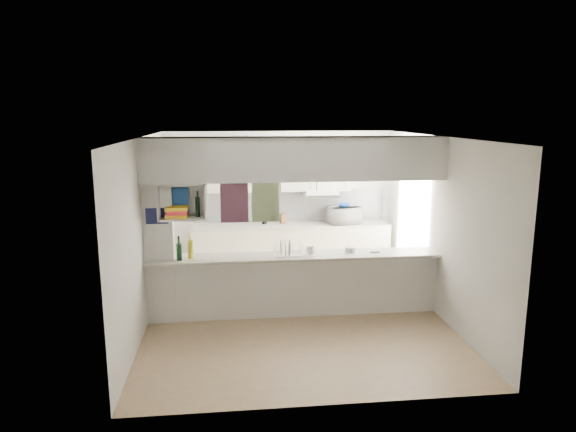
{
  "coord_description": "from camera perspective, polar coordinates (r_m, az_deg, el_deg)",
  "views": [
    {
      "loc": [
        -0.89,
        -7.06,
        2.91
      ],
      "look_at": [
        -0.04,
        0.5,
        1.39
      ],
      "focal_mm": 32.0,
      "sensor_mm": 36.0,
      "label": 1
    }
  ],
  "objects": [
    {
      "name": "wall_back",
      "position": [
        9.64,
        -1.0,
        1.67
      ],
      "size": [
        4.2,
        0.0,
        4.2
      ],
      "primitive_type": "plane",
      "rotation": [
        1.57,
        0.0,
        0.0
      ],
      "color": "silver",
      "rests_on": "floor"
    },
    {
      "name": "wine_bottles",
      "position": [
        7.28,
        -11.37,
        -3.72
      ],
      "size": [
        0.23,
        0.16,
        0.36
      ],
      "color": "black",
      "rests_on": "breakfast_bar"
    },
    {
      "name": "wall_left",
      "position": [
        7.35,
        -15.71,
        -1.8
      ],
      "size": [
        0.0,
        4.8,
        4.8
      ],
      "primitive_type": "plane",
      "rotation": [
        1.57,
        0.0,
        1.57
      ],
      "color": "silver",
      "rests_on": "floor"
    },
    {
      "name": "kitchen_run",
      "position": [
        9.49,
        0.12,
        -1.4
      ],
      "size": [
        3.6,
        0.63,
        2.24
      ],
      "color": "beige",
      "rests_on": "floor"
    },
    {
      "name": "plastic_tubs",
      "position": [
        7.58,
        7.09,
        -3.73
      ],
      "size": [
        0.5,
        0.18,
        0.08
      ],
      "color": "silver",
      "rests_on": "breakfast_bar"
    },
    {
      "name": "dish_rack",
      "position": [
        7.39,
        0.01,
        -3.6
      ],
      "size": [
        0.44,
        0.34,
        0.23
      ],
      "rotation": [
        0.0,
        0.0,
        -0.04
      ],
      "color": "silver",
      "rests_on": "breakfast_bar"
    },
    {
      "name": "floor",
      "position": [
        7.69,
        0.75,
        -10.94
      ],
      "size": [
        4.8,
        4.8,
        0.0
      ],
      "primitive_type": "plane",
      "color": "#9B7B5A",
      "rests_on": "ground"
    },
    {
      "name": "bowl",
      "position": [
        9.46,
        6.23,
        1.19
      ],
      "size": [
        0.22,
        0.22,
        0.05
      ],
      "primitive_type": "imported",
      "color": "navy",
      "rests_on": "microwave"
    },
    {
      "name": "cup",
      "position": [
        7.37,
        2.51,
        -3.85
      ],
      "size": [
        0.17,
        0.17,
        0.11
      ],
      "primitive_type": "imported",
      "rotation": [
        0.0,
        0.0,
        0.38
      ],
      "color": "white",
      "rests_on": "dish_rack"
    },
    {
      "name": "knife_block",
      "position": [
        9.48,
        -0.6,
        -0.26
      ],
      "size": [
        0.11,
        0.1,
        0.18
      ],
      "primitive_type": "cube",
      "rotation": [
        0.0,
        0.0,
        0.42
      ],
      "color": "#57351D",
      "rests_on": "bench_top"
    },
    {
      "name": "servery_partition",
      "position": [
        7.21,
        -0.58,
        1.3
      ],
      "size": [
        4.2,
        0.5,
        2.6
      ],
      "color": "silver",
      "rests_on": "floor"
    },
    {
      "name": "cubby_shelf",
      "position": [
        7.14,
        -11.74,
        1.37
      ],
      "size": [
        0.65,
        0.35,
        0.5
      ],
      "color": "white",
      "rests_on": "bulkhead"
    },
    {
      "name": "microwave",
      "position": [
        9.52,
        6.22,
        0.12
      ],
      "size": [
        0.65,
        0.51,
        0.31
      ],
      "primitive_type": "imported",
      "rotation": [
        0.0,
        0.0,
        3.39
      ],
      "color": "white",
      "rests_on": "bench_top"
    },
    {
      "name": "ceiling",
      "position": [
        7.13,
        0.8,
        8.79
      ],
      "size": [
        4.8,
        4.8,
        0.0
      ],
      "primitive_type": "plane",
      "color": "white",
      "rests_on": "wall_back"
    },
    {
      "name": "utensil_jar",
      "position": [
        9.43,
        -2.64,
        -0.49
      ],
      "size": [
        0.1,
        0.1,
        0.13
      ],
      "primitive_type": "cylinder",
      "color": "black",
      "rests_on": "bench_top"
    },
    {
      "name": "wall_right",
      "position": [
        7.84,
        16.19,
        -1.02
      ],
      "size": [
        0.0,
        4.8,
        4.8
      ],
      "primitive_type": "plane",
      "rotation": [
        1.57,
        0.0,
        -1.57
      ],
      "color": "silver",
      "rests_on": "floor"
    }
  ]
}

